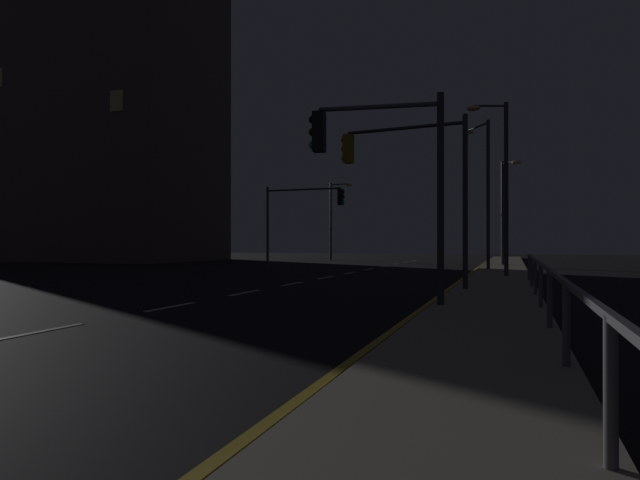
{
  "coord_description": "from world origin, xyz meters",
  "views": [
    {
      "loc": [
        7.75,
        -2.88,
        1.56
      ],
      "look_at": [
        -1.47,
        24.61,
        1.66
      ],
      "focal_mm": 32.23,
      "sensor_mm": 36.0,
      "label": 1
    }
  ],
  "objects_px": {
    "traffic_light_far_right": "(380,158)",
    "building_distant": "(88,87)",
    "street_lamp_mid_block": "(334,213)",
    "street_lamp_across_street": "(484,180)",
    "street_lamp_median": "(505,202)",
    "traffic_light_far_center": "(302,209)",
    "traffic_light_near_right": "(408,169)",
    "street_lamp_corner": "(500,172)"
  },
  "relations": [
    {
      "from": "traffic_light_far_right",
      "to": "building_distant",
      "type": "height_order",
      "value": "building_distant"
    },
    {
      "from": "street_lamp_mid_block",
      "to": "street_lamp_across_street",
      "type": "bearing_deg",
      "value": -49.25
    },
    {
      "from": "street_lamp_median",
      "to": "street_lamp_across_street",
      "type": "bearing_deg",
      "value": -98.87
    },
    {
      "from": "traffic_light_far_center",
      "to": "street_lamp_across_street",
      "type": "height_order",
      "value": "street_lamp_across_street"
    },
    {
      "from": "traffic_light_far_center",
      "to": "street_lamp_mid_block",
      "type": "height_order",
      "value": "street_lamp_mid_block"
    },
    {
      "from": "traffic_light_far_right",
      "to": "traffic_light_near_right",
      "type": "bearing_deg",
      "value": 92.64
    },
    {
      "from": "street_lamp_across_street",
      "to": "street_lamp_corner",
      "type": "bearing_deg",
      "value": -81.81
    },
    {
      "from": "traffic_light_far_right",
      "to": "street_lamp_across_street",
      "type": "relative_size",
      "value": 0.61
    },
    {
      "from": "traffic_light_near_right",
      "to": "traffic_light_far_center",
      "type": "bearing_deg",
      "value": 121.86
    },
    {
      "from": "traffic_light_far_center",
      "to": "traffic_light_far_right",
      "type": "bearing_deg",
      "value": -64.82
    },
    {
      "from": "traffic_light_near_right",
      "to": "street_lamp_median",
      "type": "relative_size",
      "value": 0.81
    },
    {
      "from": "traffic_light_far_center",
      "to": "street_lamp_median",
      "type": "relative_size",
      "value": 0.78
    },
    {
      "from": "street_lamp_corner",
      "to": "street_lamp_across_street",
      "type": "height_order",
      "value": "street_lamp_across_street"
    },
    {
      "from": "building_distant",
      "to": "traffic_light_far_center",
      "type": "bearing_deg",
      "value": -19.67
    },
    {
      "from": "traffic_light_far_right",
      "to": "street_lamp_corner",
      "type": "distance_m",
      "value": 12.41
    },
    {
      "from": "traffic_light_near_right",
      "to": "street_lamp_corner",
      "type": "relative_size",
      "value": 0.73
    },
    {
      "from": "traffic_light_far_center",
      "to": "traffic_light_far_right",
      "type": "height_order",
      "value": "traffic_light_far_center"
    },
    {
      "from": "traffic_light_near_right",
      "to": "street_lamp_corner",
      "type": "distance_m",
      "value": 7.52
    },
    {
      "from": "traffic_light_far_right",
      "to": "street_lamp_corner",
      "type": "bearing_deg",
      "value": 78.65
    },
    {
      "from": "street_lamp_mid_block",
      "to": "traffic_light_far_center",
      "type": "bearing_deg",
      "value": -80.91
    },
    {
      "from": "traffic_light_far_center",
      "to": "building_distant",
      "type": "bearing_deg",
      "value": 160.33
    },
    {
      "from": "traffic_light_far_right",
      "to": "street_lamp_median",
      "type": "xyz_separation_m",
      "value": [
        2.49,
        24.76,
        0.59
      ]
    },
    {
      "from": "traffic_light_near_right",
      "to": "street_lamp_across_street",
      "type": "bearing_deg",
      "value": 82.53
    },
    {
      "from": "traffic_light_far_center",
      "to": "street_lamp_corner",
      "type": "relative_size",
      "value": 0.7
    },
    {
      "from": "traffic_light_far_right",
      "to": "building_distant",
      "type": "relative_size",
      "value": 0.16
    },
    {
      "from": "traffic_light_far_center",
      "to": "street_lamp_median",
      "type": "height_order",
      "value": "street_lamp_median"
    },
    {
      "from": "street_lamp_median",
      "to": "building_distant",
      "type": "xyz_separation_m",
      "value": [
        -34.49,
        2.9,
        10.91
      ]
    },
    {
      "from": "street_lamp_corner",
      "to": "traffic_light_near_right",
      "type": "bearing_deg",
      "value": -110.88
    },
    {
      "from": "street_lamp_median",
      "to": "building_distant",
      "type": "bearing_deg",
      "value": 175.2
    },
    {
      "from": "traffic_light_near_right",
      "to": "street_lamp_corner",
      "type": "xyz_separation_m",
      "value": [
        2.67,
        7.0,
        0.59
      ]
    },
    {
      "from": "street_lamp_median",
      "to": "street_lamp_corner",
      "type": "bearing_deg",
      "value": -90.27
    },
    {
      "from": "street_lamp_across_street",
      "to": "building_distant",
      "type": "bearing_deg",
      "value": 164.72
    },
    {
      "from": "traffic_light_near_right",
      "to": "traffic_light_far_right",
      "type": "height_order",
      "value": "traffic_light_near_right"
    },
    {
      "from": "street_lamp_median",
      "to": "building_distant",
      "type": "distance_m",
      "value": 36.29
    },
    {
      "from": "traffic_light_near_right",
      "to": "street_lamp_mid_block",
      "type": "height_order",
      "value": "street_lamp_mid_block"
    },
    {
      "from": "street_lamp_mid_block",
      "to": "street_lamp_corner",
      "type": "bearing_deg",
      "value": -57.07
    },
    {
      "from": "street_lamp_corner",
      "to": "street_lamp_across_street",
      "type": "relative_size",
      "value": 0.93
    },
    {
      "from": "street_lamp_corner",
      "to": "street_lamp_median",
      "type": "distance_m",
      "value": 12.64
    },
    {
      "from": "traffic_light_far_center",
      "to": "street_lamp_across_street",
      "type": "bearing_deg",
      "value": -5.34
    },
    {
      "from": "street_lamp_corner",
      "to": "traffic_light_far_center",
      "type": "bearing_deg",
      "value": 147.58
    },
    {
      "from": "traffic_light_far_right",
      "to": "street_lamp_corner",
      "type": "height_order",
      "value": "street_lamp_corner"
    },
    {
      "from": "traffic_light_far_center",
      "to": "traffic_light_far_right",
      "type": "xyz_separation_m",
      "value": [
        9.17,
        -19.49,
        -0.08
      ]
    }
  ]
}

